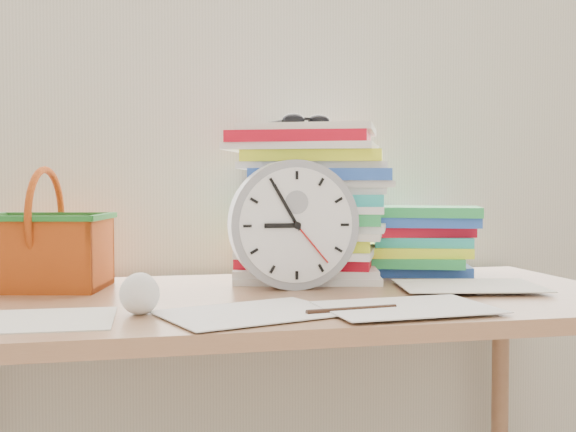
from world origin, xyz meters
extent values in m
cube|color=silver|center=(0.00, 2.00, 1.35)|extent=(4.00, 0.04, 2.70)
cube|color=silver|center=(0.00, 1.98, 1.30)|extent=(2.40, 0.01, 2.50)
cube|color=#946745|center=(0.00, 1.60, 0.73)|extent=(1.40, 0.70, 0.03)
cylinder|color=#946745|center=(0.65, 1.90, 0.36)|extent=(0.04, 0.04, 0.72)
cylinder|color=#92949B|center=(0.04, 1.67, 0.89)|extent=(0.27, 0.05, 0.27)
sphere|color=white|center=(-0.28, 1.44, 0.79)|extent=(0.07, 0.07, 0.07)
cylinder|color=black|center=(0.07, 1.37, 0.76)|extent=(0.17, 0.03, 0.01)
camera|label=1|loc=(-0.31, 0.20, 0.97)|focal=45.00mm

